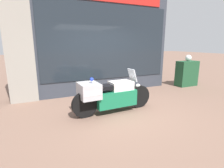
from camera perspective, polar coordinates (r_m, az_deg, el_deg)
The scene contains 6 objects.
ground_plane at distance 5.11m, azimuth 3.11°, elevation -8.05°, with size 60.00×60.00×0.00m, color #7A5B4C.
shop_building at distance 6.48m, azimuth -8.18°, elevation 12.84°, with size 5.93×0.55×3.64m.
window_display at distance 6.89m, azimuth -2.13°, elevation 1.38°, with size 4.65×0.30×1.82m.
paramedic_motorcycle at distance 4.68m, azimuth -0.87°, elevation -3.48°, with size 2.31×0.63×1.16m.
utility_cabinet at distance 8.40m, azimuth 23.20°, elevation 3.17°, with size 0.93×0.47×1.09m, color #1E4C2D.
white_helmet at distance 8.43m, azimuth 23.66°, elevation 7.83°, with size 0.27×0.27×0.27m, color white.
Camera 1 is at (-2.22, -4.22, 1.84)m, focal length 28.00 mm.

